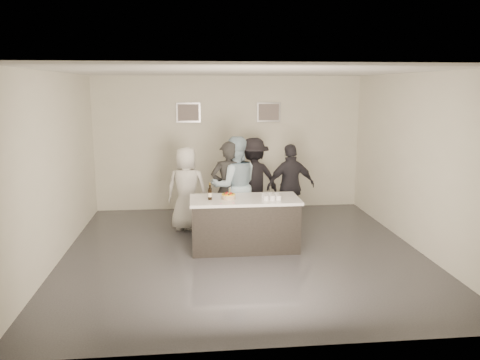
{
  "coord_description": "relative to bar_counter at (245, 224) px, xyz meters",
  "views": [
    {
      "loc": [
        -0.81,
        -7.52,
        2.77
      ],
      "look_at": [
        0.0,
        0.5,
        1.15
      ],
      "focal_mm": 35.0,
      "sensor_mm": 36.0,
      "label": 1
    }
  ],
  "objects": [
    {
      "name": "ceiling",
      "position": [
        -0.05,
        -0.17,
        2.55
      ],
      "size": [
        6.0,
        6.0,
        0.0
      ],
      "primitive_type": "plane",
      "rotation": [
        3.14,
        0.0,
        0.0
      ],
      "color": "white"
    },
    {
      "name": "wall_back",
      "position": [
        -0.05,
        2.83,
        1.05
      ],
      "size": [
        6.0,
        0.04,
        3.0
      ],
      "primitive_type": "cube",
      "color": "white",
      "rests_on": "ground"
    },
    {
      "name": "person_main_blue",
      "position": [
        -0.09,
        0.85,
        0.48
      ],
      "size": [
        0.99,
        0.81,
        1.87
      ],
      "primitive_type": "imported",
      "rotation": [
        0.0,
        0.0,
        3.27
      ],
      "color": "#A0BFD2",
      "rests_on": "ground"
    },
    {
      "name": "picture_left",
      "position": [
        -0.95,
        2.8,
        1.75
      ],
      "size": [
        0.54,
        0.04,
        0.44
      ],
      "primitive_type": "cube",
      "color": "#B2B2B7",
      "rests_on": "wall_back"
    },
    {
      "name": "wall_right",
      "position": [
        2.95,
        -0.17,
        1.05
      ],
      "size": [
        0.04,
        6.0,
        3.0
      ],
      "primitive_type": "cube",
      "color": "white",
      "rests_on": "ground"
    },
    {
      "name": "picture_right",
      "position": [
        0.85,
        2.8,
        1.75
      ],
      "size": [
        0.54,
        0.04,
        0.44
      ],
      "primitive_type": "cube",
      "color": "#B2B2B7",
      "rests_on": "wall_back"
    },
    {
      "name": "tumbler_cluster",
      "position": [
        0.44,
        -0.09,
        0.49
      ],
      "size": [
        0.3,
        0.3,
        0.08
      ],
      "primitive_type": "cube",
      "color": "#C86412",
      "rests_on": "bar_counter"
    },
    {
      "name": "bar_counter",
      "position": [
        0.0,
        0.0,
        0.0
      ],
      "size": [
        1.86,
        0.86,
        0.9
      ],
      "primitive_type": "cube",
      "color": "white",
      "rests_on": "ground"
    },
    {
      "name": "beer_bottle_a",
      "position": [
        -0.59,
        0.06,
        0.58
      ],
      "size": [
        0.07,
        0.07,
        0.26
      ],
      "primitive_type": "cylinder",
      "color": "black",
      "rests_on": "bar_counter"
    },
    {
      "name": "cake",
      "position": [
        -0.28,
        -0.0,
        0.49
      ],
      "size": [
        0.24,
        0.24,
        0.07
      ],
      "primitive_type": "cylinder",
      "color": "yellow",
      "rests_on": "bar_counter"
    },
    {
      "name": "candles",
      "position": [
        -0.32,
        -0.33,
        0.45
      ],
      "size": [
        0.24,
        0.08,
        0.01
      ],
      "primitive_type": "cube",
      "color": "pink",
      "rests_on": "bar_counter"
    },
    {
      "name": "person_guest_right",
      "position": [
        1.04,
        1.17,
        0.39
      ],
      "size": [
        1.03,
        0.54,
        1.67
      ],
      "primitive_type": "imported",
      "rotation": [
        0.0,
        0.0,
        3.29
      ],
      "color": "#28272E",
      "rests_on": "ground"
    },
    {
      "name": "wall_left",
      "position": [
        -3.05,
        -0.17,
        1.05
      ],
      "size": [
        0.04,
        6.0,
        3.0
      ],
      "primitive_type": "cube",
      "color": "white",
      "rests_on": "ground"
    },
    {
      "name": "beer_bottle_b",
      "position": [
        -0.59,
        -0.05,
        0.58
      ],
      "size": [
        0.07,
        0.07,
        0.26
      ],
      "primitive_type": "cylinder",
      "color": "black",
      "rests_on": "bar_counter"
    },
    {
      "name": "person_guest_left",
      "position": [
        -1.0,
        1.23,
        0.37
      ],
      "size": [
        0.89,
        0.67,
        1.64
      ],
      "primitive_type": "imported",
      "rotation": [
        0.0,
        0.0,
        2.94
      ],
      "color": "silver",
      "rests_on": "ground"
    },
    {
      "name": "person_main_black",
      "position": [
        -0.22,
        0.79,
        0.44
      ],
      "size": [
        0.71,
        0.52,
        1.78
      ],
      "primitive_type": "imported",
      "rotation": [
        0.0,
        0.0,
        3.3
      ],
      "color": "black",
      "rests_on": "ground"
    },
    {
      "name": "wall_front",
      "position": [
        -0.05,
        -3.17,
        1.05
      ],
      "size": [
        6.0,
        0.04,
        3.0
      ],
      "primitive_type": "cube",
      "color": "white",
      "rests_on": "ground"
    },
    {
      "name": "person_guest_back",
      "position": [
        0.38,
        1.74,
        0.42
      ],
      "size": [
        1.27,
        0.97,
        1.74
      ],
      "primitive_type": "imported",
      "rotation": [
        0.0,
        0.0,
        3.46
      ],
      "color": "black",
      "rests_on": "ground"
    },
    {
      "name": "floor",
      "position": [
        -0.05,
        -0.17,
        -0.45
      ],
      "size": [
        6.0,
        6.0,
        0.0
      ],
      "primitive_type": "plane",
      "color": "#3D3D42",
      "rests_on": "ground"
    }
  ]
}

